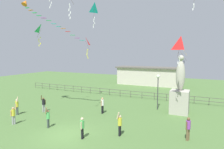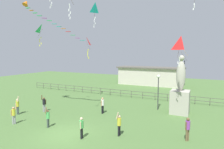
{
  "view_description": "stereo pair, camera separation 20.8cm",
  "coord_description": "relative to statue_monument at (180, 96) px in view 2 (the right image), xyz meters",
  "views": [
    {
      "loc": [
        9.17,
        -11.39,
        6.15
      ],
      "look_at": [
        1.34,
        5.26,
        4.16
      ],
      "focal_mm": 31.2,
      "sensor_mm": 36.0,
      "label": 1
    },
    {
      "loc": [
        9.36,
        -11.3,
        6.15
      ],
      "look_at": [
        1.34,
        5.26,
        4.16
      ],
      "focal_mm": 31.2,
      "sensor_mm": 36.0,
      "label": 2
    }
  ],
  "objects": [
    {
      "name": "ground_plane",
      "position": [
        -7.12,
        -9.35,
        -1.83
      ],
      "size": [
        80.0,
        80.0,
        0.0
      ],
      "primitive_type": "plane",
      "color": "#4C7038"
    },
    {
      "name": "statue_monument",
      "position": [
        0.0,
        0.0,
        0.0
      ],
      "size": [
        1.83,
        1.83,
        5.98
      ],
      "color": "#B2AD9E",
      "rests_on": "ground_plane"
    },
    {
      "name": "lamppost",
      "position": [
        -2.31,
        0.29,
        1.04
      ],
      "size": [
        0.36,
        0.36,
        3.88
      ],
      "color": "#38383D",
      "rests_on": "ground_plane"
    },
    {
      "name": "person_0",
      "position": [
        -5.65,
        -9.41,
        -0.92
      ],
      "size": [
        0.29,
        0.47,
        1.58
      ],
      "color": "black",
      "rests_on": "ground_plane"
    },
    {
      "name": "person_1",
      "position": [
        -14.72,
        -7.54,
        -0.88
      ],
      "size": [
        0.49,
        0.33,
        1.89
      ],
      "color": "#3F4C47",
      "rests_on": "ground_plane"
    },
    {
      "name": "person_2",
      "position": [
        -9.4,
        -8.86,
        -0.93
      ],
      "size": [
        0.28,
        0.48,
        1.79
      ],
      "color": "#3F4C47",
      "rests_on": "ground_plane"
    },
    {
      "name": "person_3",
      "position": [
        -7.13,
        -3.53,
        -0.87
      ],
      "size": [
        0.31,
        0.5,
        1.68
      ],
      "color": "black",
      "rests_on": "ground_plane"
    },
    {
      "name": "person_4",
      "position": [
        -3.4,
        -7.79,
        -0.89
      ],
      "size": [
        0.33,
        0.48,
        1.87
      ],
      "color": "black",
      "rests_on": "ground_plane"
    },
    {
      "name": "person_5",
      "position": [
        1.29,
        -6.45,
        -0.86
      ],
      "size": [
        0.31,
        0.45,
        1.68
      ],
      "color": "brown",
      "rests_on": "ground_plane"
    },
    {
      "name": "person_6",
      "position": [
        -12.65,
        -9.56,
        -0.92
      ],
      "size": [
        0.36,
        0.43,
        1.82
      ],
      "color": "#99999E",
      "rests_on": "ground_plane"
    },
    {
      "name": "person_7",
      "position": [
        -12.98,
        -5.71,
        -0.91
      ],
      "size": [
        0.36,
        0.45,
        1.84
      ],
      "color": "#99999E",
      "rests_on": "ground_plane"
    },
    {
      "name": "kite_0",
      "position": [
        0.22,
        -2.9,
        5.1
      ],
      "size": [
        1.04,
        0.96,
        2.57
      ],
      "color": "red"
    },
    {
      "name": "kite_3",
      "position": [
        -14.7,
        -3.88,
        7.02
      ],
      "size": [
        0.99,
        1.11,
        2.47
      ],
      "color": "#1EB759"
    },
    {
      "name": "kite_4",
      "position": [
        -12.32,
        1.55,
        5.82
      ],
      "size": [
        0.92,
        0.96,
        2.89
      ],
      "color": "red"
    },
    {
      "name": "kite_6",
      "position": [
        -0.35,
        2.63,
        4.45
      ],
      "size": [
        1.1,
        0.78,
        2.39
      ],
      "color": "yellow"
    },
    {
      "name": "kite_7",
      "position": [
        -9.97,
        -0.01,
        9.66
      ],
      "size": [
        0.84,
        0.93,
        2.95
      ],
      "color": "#19B2B2"
    },
    {
      "name": "streamer_kite",
      "position": [
        -14.65,
        -5.33,
        9.22
      ],
      "size": [
        6.11,
        2.95,
        4.35
      ],
      "color": "orange"
    },
    {
      "name": "waterfront_railing",
      "position": [
        -7.55,
        4.65,
        -1.2
      ],
      "size": [
        36.03,
        0.06,
        0.95
      ],
      "color": "#4C4742",
      "rests_on": "ground_plane"
    },
    {
      "name": "pavilion_building",
      "position": [
        -7.5,
        16.65,
        -0.04
      ],
      "size": [
        12.74,
        4.16,
        3.53
      ],
      "color": "beige",
      "rests_on": "ground_plane"
    }
  ]
}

